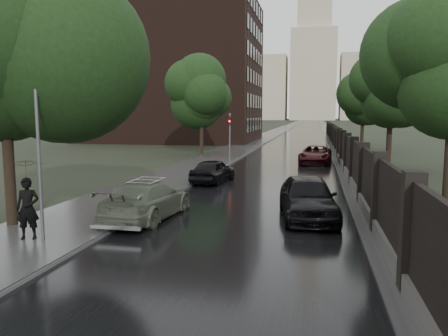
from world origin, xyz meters
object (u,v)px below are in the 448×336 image
Objects in this scene: tree_left_near at (1,37)px; tree_right_b at (391,99)px; pedestrian_umbrella at (26,175)px; traffic_light at (230,133)px; hatchback_left at (213,171)px; car_right_far at (316,155)px; car_right_near at (308,197)px; lamp_post at (39,157)px; volga_sedan at (147,200)px; tree_left_far at (201,100)px; tree_right_c at (363,105)px.

tree_left_near reaches higher than tree_right_b.
tree_left_near is at bearing 121.94° from pedestrian_umbrella.
tree_left_near is 22.60m from traffic_light.
car_right_far is (5.75, 11.20, 0.03)m from hatchback_left.
hatchback_left is 0.84× the size of car_right_near.
pedestrian_umbrella is (-1.60, -23.45, -0.29)m from traffic_light.
tree_right_b is at bearing 57.82° from lamp_post.
lamp_post is 1.04× the size of volga_sedan.
tree_left_near is 4.86m from pedestrian_umbrella.
car_right_near is at bearing -66.36° from tree_left_far.
tree_left_far reaches higher than volga_sedan.
lamp_post is 1.26× the size of hatchback_left.
tree_left_near is 1.79× the size of lamp_post.
pedestrian_umbrella reaches higher than car_right_far.
car_right_far is (6.16, 20.18, 0.00)m from volga_sedan.
lamp_post is 9.35m from car_right_near.
hatchback_left is at bearing 117.46° from car_right_near.
volga_sedan is at bearing -87.96° from traffic_light.
car_right_far is at bearing -108.79° from tree_right_c.
tree_left_far reaches higher than car_right_far.
tree_left_near is 2.29× the size of traffic_light.
tree_right_b is (15.10, 19.00, -1.47)m from tree_left_near.
volga_sedan is (1.80, 3.80, -1.96)m from lamp_post.
traffic_light reaches higher than pedestrian_umbrella.
volga_sedan is (-11.10, -16.70, -4.24)m from tree_right_b.
volga_sedan is 6.01m from car_right_near.
tree_left_near is 2.26× the size of hatchback_left.
car_right_near is (-5.22, -33.49, -4.13)m from tree_right_c.
tree_right_b is 1.37× the size of lamp_post.
tree_left_far is 26.02m from car_right_near.
car_right_far is at bearing -23.17° from tree_left_far.
car_right_far is (-4.94, 3.48, -4.23)m from tree_right_b.
tree_right_b reaches higher than pedestrian_umbrella.
car_right_near is at bearing -70.41° from traffic_light.
tree_right_c reaches higher than traffic_light.
tree_right_b is 13.85m from hatchback_left.
lamp_post is at bearing -154.57° from car_right_near.
volga_sedan is 1.02× the size of car_right_near.
tree_left_near reaches higher than lamp_post.
tree_left_far is at bearing 90.85° from tree_left_near.
car_right_far is 25.43m from pedestrian_umbrella.
tree_left_near is 1.90× the size of car_right_near.
pedestrian_umbrella is (1.70, -1.46, -4.31)m from tree_left_near.
lamp_post reaches higher than hatchback_left.
traffic_light is 1.37× the size of pedestrian_umbrella.
pedestrian_umbrella is (-13.40, -38.46, -2.85)m from tree_right_c.
pedestrian_umbrella reaches higher than hatchback_left.
hatchback_left is (-10.69, -25.72, -4.26)m from tree_right_c.
tree_left_near is at bearing -98.53° from traffic_light.
tree_right_c is at bearing 75.11° from car_right_far.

